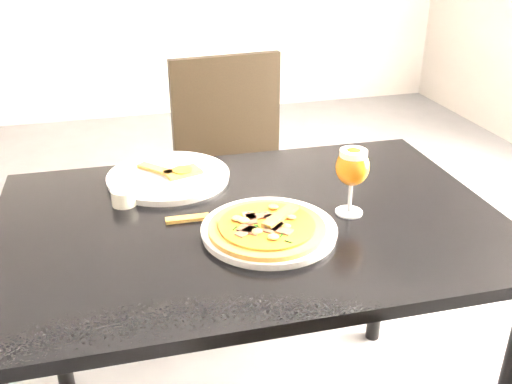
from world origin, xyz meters
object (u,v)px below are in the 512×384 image
object	(u,v)px
dining_table	(250,249)
pizza	(267,227)
chair_far	(239,178)
beer_glass	(352,167)

from	to	relation	value
dining_table	pizza	world-z (taller)	pizza
chair_far	beer_glass	bearing A→B (deg)	-88.04
chair_far	pizza	world-z (taller)	chair_far
chair_far	beer_glass	world-z (taller)	chair_far
pizza	dining_table	bearing A→B (deg)	98.37
dining_table	chair_far	distance (m)	0.74
pizza	chair_far	bearing A→B (deg)	81.49
pizza	beer_glass	bearing A→B (deg)	14.61
chair_far	beer_glass	size ratio (longest dim) A/B	5.65
dining_table	beer_glass	distance (m)	0.32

